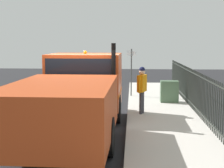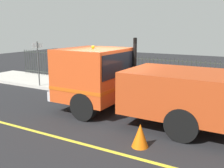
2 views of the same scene
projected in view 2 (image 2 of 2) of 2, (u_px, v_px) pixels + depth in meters
ground_plane at (109, 113)px, 9.56m from camera, size 44.95×44.95×0.00m
sidewalk_slab at (140, 94)px, 11.97m from camera, size 2.75×20.43×0.16m
lane_marking at (62, 139)px, 7.32m from camera, size 0.12×18.39×0.01m
work_truck at (135, 81)px, 8.77m from camera, size 2.55×6.97×2.72m
worker_standing at (110, 71)px, 11.53m from camera, size 0.37×0.60×1.71m
iron_fence at (149, 72)px, 12.75m from camera, size 0.04×17.40×1.53m
utility_cabinet at (83, 74)px, 13.86m from camera, size 0.76×0.45×0.92m
traffic_cone at (140, 135)px, 6.76m from camera, size 0.45×0.45×0.64m
street_sign at (38, 58)px, 13.02m from camera, size 0.45×0.27×2.26m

